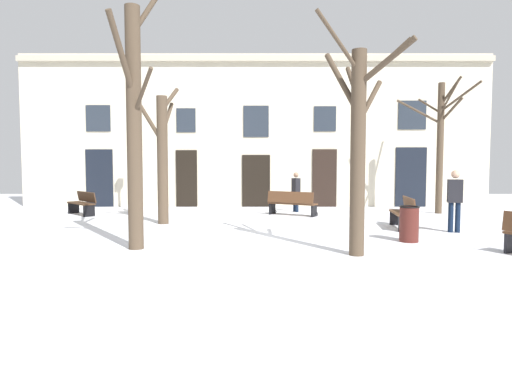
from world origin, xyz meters
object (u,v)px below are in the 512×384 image
(bench_near_center_tree, at_px, (404,213))
(bench_by_litter_bin, at_px, (292,203))
(tree_right_of_center, at_px, (359,139))
(tree_center, at_px, (441,141))
(bench_facing_shops, at_px, (83,203))
(tree_left_of_center, at_px, (163,152))
(person_strolling, at_px, (297,190))
(person_by_shop_door, at_px, (456,198))
(litter_bin, at_px, (410,224))
(streetlamp, at_px, (139,156))
(tree_foreground, at_px, (135,120))

(bench_near_center_tree, relative_size, bench_by_litter_bin, 0.90)
(tree_right_of_center, xyz_separation_m, tree_center, (4.99, 7.69, 0.40))
(tree_center, height_order, bench_facing_shops, tree_center)
(tree_left_of_center, relative_size, person_strolling, 2.82)
(tree_right_of_center, bearing_deg, bench_facing_shops, 140.14)
(tree_right_of_center, relative_size, bench_near_center_tree, 2.87)
(tree_left_of_center, bearing_deg, tree_center, 15.64)
(tree_left_of_center, bearing_deg, bench_facing_shops, 146.52)
(person_by_shop_door, bearing_deg, tree_left_of_center, -177.65)
(litter_bin, bearing_deg, streetlamp, 141.48)
(tree_center, distance_m, bench_facing_shops, 13.85)
(tree_center, xyz_separation_m, streetlamp, (-11.77, 0.56, -0.58))
(streetlamp, height_order, person_strolling, streetlamp)
(tree_right_of_center, bearing_deg, litter_bin, 43.21)
(tree_foreground, height_order, bench_facing_shops, tree_foreground)
(tree_foreground, distance_m, person_strolling, 8.99)
(bench_facing_shops, relative_size, person_strolling, 0.95)
(bench_by_litter_bin, bearing_deg, streetlamp, 18.24)
(bench_near_center_tree, xyz_separation_m, bench_by_litter_bin, (-3.04, 3.22, -0.01))
(streetlamp, relative_size, bench_near_center_tree, 2.17)
(person_strolling, bearing_deg, bench_near_center_tree, -170.38)
(litter_bin, bearing_deg, tree_center, 61.41)
(tree_foreground, xyz_separation_m, bench_near_center_tree, (7.06, 3.12, -2.40))
(tree_foreground, bearing_deg, bench_by_litter_bin, 57.70)
(bench_by_litter_bin, bearing_deg, person_by_shop_door, 166.52)
(tree_foreground, xyz_separation_m, tree_right_of_center, (4.78, -0.65, -0.46))
(person_by_shop_door, bearing_deg, tree_right_of_center, -124.06)
(litter_bin, relative_size, bench_facing_shops, 0.58)
(litter_bin, distance_m, bench_near_center_tree, 2.31)
(bench_near_center_tree, height_order, bench_by_litter_bin, bench_near_center_tree)
(tree_left_of_center, height_order, streetlamp, tree_left_of_center)
(tree_right_of_center, height_order, bench_facing_shops, tree_right_of_center)
(tree_center, height_order, bench_near_center_tree, tree_center)
(streetlamp, height_order, litter_bin, streetlamp)
(streetlamp, distance_m, litter_bin, 10.91)
(tree_left_of_center, xyz_separation_m, streetlamp, (-1.69, 3.39, -0.08))
(bench_by_litter_bin, height_order, person_by_shop_door, person_by_shop_door)
(tree_left_of_center, height_order, tree_center, tree_center)
(tree_foreground, height_order, tree_right_of_center, tree_foreground)
(litter_bin, bearing_deg, tree_left_of_center, 153.74)
(bench_near_center_tree, bearing_deg, streetlamp, -107.98)
(person_strolling, bearing_deg, tree_center, -118.19)
(litter_bin, height_order, bench_near_center_tree, bench_near_center_tree)
(tree_left_of_center, distance_m, bench_near_center_tree, 7.67)
(bench_facing_shops, height_order, person_strolling, person_strolling)
(person_by_shop_door, bearing_deg, bench_by_litter_bin, 151.12)
(bench_by_litter_bin, relative_size, person_strolling, 1.16)
(tree_foreground, bearing_deg, tree_center, 35.78)
(bench_by_litter_bin, relative_size, person_by_shop_door, 1.07)
(person_strolling, distance_m, person_by_shop_door, 6.59)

